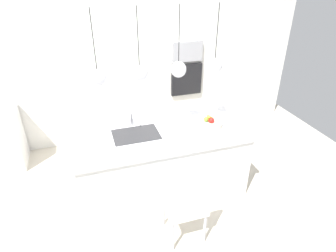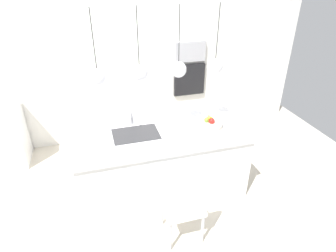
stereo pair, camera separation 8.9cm
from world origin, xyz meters
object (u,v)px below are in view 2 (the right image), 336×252
Objects in this scene: microwave at (190,51)px; chair_near at (184,206)px; fruit_bowl at (210,123)px; oven at (189,79)px.

chair_near is (-0.91, -2.45, -0.99)m from microwave.
chair_near is (-0.61, -0.80, -0.50)m from fruit_bowl.
microwave is 0.64× the size of chair_near.
oven is at bearing 79.69° from fruit_bowl.
microwave is at bearing 0.00° from oven.
fruit_bowl is 1.74m from microwave.
microwave reaches higher than oven.
chair_near is at bearing -110.50° from oven.
microwave is (0.30, 1.65, 0.48)m from fruit_bowl.
fruit_bowl is at bearing -100.31° from oven.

